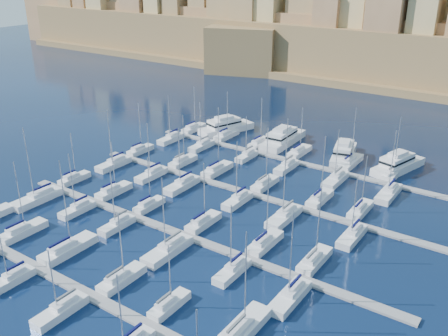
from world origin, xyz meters
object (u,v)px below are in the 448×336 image
Objects in this scene: motor_yacht_a at (225,126)px; motor_yacht_c at (344,152)px; sailboat_4 at (169,305)px; motor_yacht_d at (398,164)px; sailboat_2 at (68,249)px; motor_yacht_b at (283,138)px.

motor_yacht_a is 1.05× the size of motor_yacht_c.
motor_yacht_d is (11.79, 70.68, 1.02)m from sailboat_4.
sailboat_4 is at bearing -3.78° from sailboat_2.
motor_yacht_a is at bearing 179.37° from motor_yacht_c.
motor_yacht_b is (4.39, 69.93, 0.94)m from sailboat_2.
motor_yacht_a is (-38.69, 71.03, 1.02)m from sailboat_4.
motor_yacht_b is 1.08× the size of motor_yacht_c.
motor_yacht_c is at bearing -2.90° from motor_yacht_b.
sailboat_2 is 70.07m from motor_yacht_b.
motor_yacht_c is (-1.90, 70.62, 1.02)m from sailboat_4.
motor_yacht_d is at bearing -0.39° from motor_yacht_a.
sailboat_2 is at bearing -108.04° from motor_yacht_c.
motor_yacht_c is 13.68m from motor_yacht_d.
motor_yacht_a is at bearing 179.61° from motor_yacht_d.
sailboat_4 is 0.64× the size of motor_yacht_d.
sailboat_2 reaches higher than motor_yacht_b.
motor_yacht_a is 36.79m from motor_yacht_c.
sailboat_2 is 77.97m from motor_yacht_d.
motor_yacht_c is 0.99× the size of motor_yacht_d.
motor_yacht_b is 1.07× the size of motor_yacht_d.
sailboat_4 is at bearing -61.42° from motor_yacht_a.
motor_yacht_a and motor_yacht_d have the same top height.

